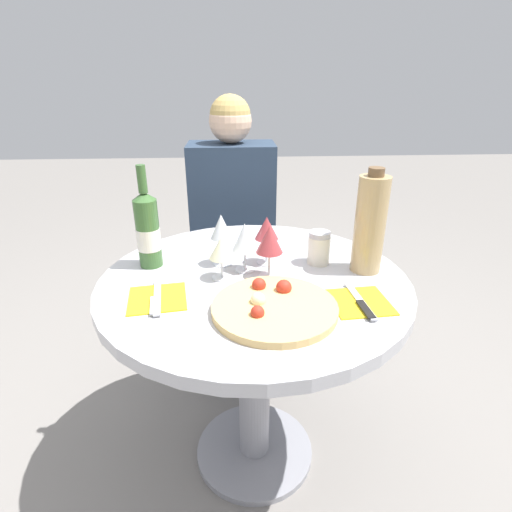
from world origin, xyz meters
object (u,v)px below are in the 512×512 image
(seated_diner, at_px, (234,249))
(pizza_large, at_px, (274,306))
(wine_bottle, at_px, (148,230))
(dining_table, at_px, (254,320))
(chair_behind_diner, at_px, (234,247))
(tall_carafe, at_px, (370,224))

(seated_diner, xyz_separation_m, pizza_large, (0.10, -0.86, 0.20))
(seated_diner, distance_m, pizza_large, 0.89)
(wine_bottle, bearing_deg, dining_table, -17.71)
(chair_behind_diner, relative_size, seated_diner, 0.81)
(seated_diner, bearing_deg, tall_carafe, 121.88)
(chair_behind_diner, distance_m, tall_carafe, 0.98)
(seated_diner, height_order, wine_bottle, seated_diner)
(chair_behind_diner, xyz_separation_m, wine_bottle, (-0.26, -0.72, 0.37))
(dining_table, distance_m, seated_diner, 0.67)
(pizza_large, bearing_deg, dining_table, 101.45)
(seated_diner, xyz_separation_m, wine_bottle, (-0.26, -0.57, 0.31))
(seated_diner, relative_size, pizza_large, 3.79)
(wine_bottle, xyz_separation_m, tall_carafe, (0.66, -0.07, 0.03))
(pizza_large, bearing_deg, tall_carafe, 35.72)
(pizza_large, relative_size, wine_bottle, 1.01)
(seated_diner, distance_m, wine_bottle, 0.70)
(dining_table, distance_m, tall_carafe, 0.45)
(pizza_large, bearing_deg, chair_behind_diner, 95.46)
(wine_bottle, bearing_deg, chair_behind_diner, 70.43)
(dining_table, distance_m, chair_behind_diner, 0.83)
(pizza_large, bearing_deg, seated_diner, 96.45)
(chair_behind_diner, relative_size, pizza_large, 3.06)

